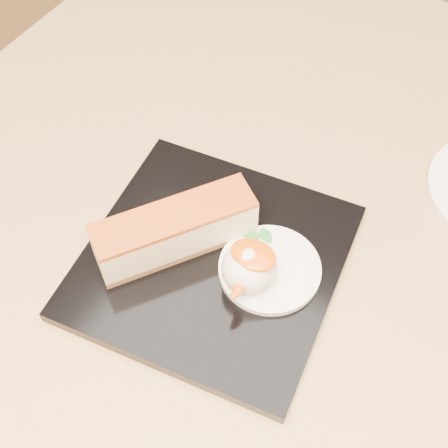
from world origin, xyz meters
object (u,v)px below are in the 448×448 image
Objects in this scene: table at (275,290)px; cheesecake at (175,230)px; ice_cream_scoop at (249,268)px; dessert_plate at (212,261)px.

table is 0.22m from cheesecake.
table is 0.21m from ice_cream_scoop.
table is 0.19m from dessert_plate.
ice_cream_scoop is at bearing -82.42° from table.
dessert_plate is 0.05m from ice_cream_scoop.
ice_cream_scoop reaches higher than table.
table is 16.97× the size of ice_cream_scoop.
dessert_plate reaches higher than table.
ice_cream_scoop reaches higher than dessert_plate.
ice_cream_scoop reaches higher than cheesecake.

